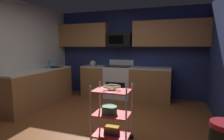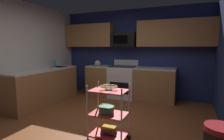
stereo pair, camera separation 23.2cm
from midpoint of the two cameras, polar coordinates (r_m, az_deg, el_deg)
floor at (r=3.55m, az=-3.41°, el=-17.80°), size 4.40×4.80×0.04m
wall_back at (r=5.50m, az=7.72°, el=5.27°), size 4.52×0.06×2.60m
wall_left at (r=4.66m, az=-29.10°, el=4.10°), size 0.06×4.80×2.60m
counter_run at (r=5.03m, az=-4.97°, el=-4.47°), size 3.49×2.74×0.92m
oven_range at (r=5.33m, az=4.71°, el=-3.64°), size 0.76×0.65×1.10m
upper_cabinets at (r=5.31m, az=7.70°, el=11.14°), size 4.40×0.33×0.70m
microwave at (r=5.34m, az=5.20°, el=9.54°), size 0.70×0.39×0.40m
rolling_cart at (r=2.87m, az=1.33°, el=-13.75°), size 0.62×0.39×0.91m
fruit_bowl at (r=2.74m, az=1.36°, el=-5.46°), size 0.27×0.27×0.07m
mixing_bowl_large at (r=2.86m, az=0.57°, el=-12.40°), size 0.25×0.25×0.11m
book_stack at (r=2.97m, az=1.31°, el=-18.58°), size 0.23×0.18×0.11m
kettle at (r=5.57m, az=-3.37°, el=2.22°), size 0.21×0.18×0.26m
dish_soap_bottle at (r=5.30m, az=-16.54°, el=1.93°), size 0.06×0.06×0.20m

